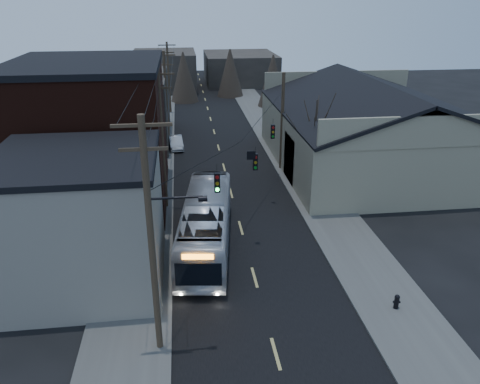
# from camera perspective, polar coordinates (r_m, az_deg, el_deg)

# --- Properties ---
(road_surface) EXTENTS (9.00, 110.00, 0.02)m
(road_surface) POSITION_cam_1_polar(r_m,az_deg,el_deg) (46.11, -2.44, 4.70)
(road_surface) COLOR black
(road_surface) RESTS_ON ground
(sidewalk_left) EXTENTS (4.00, 110.00, 0.12)m
(sidewalk_left) POSITION_cam_1_polar(r_m,az_deg,el_deg) (46.05, -10.54, 4.37)
(sidewalk_left) COLOR #474744
(sidewalk_left) RESTS_ON ground
(sidewalk_right) EXTENTS (4.00, 110.00, 0.12)m
(sidewalk_right) POSITION_cam_1_polar(r_m,az_deg,el_deg) (47.04, 5.51, 5.05)
(sidewalk_right) COLOR #474744
(sidewalk_right) RESTS_ON ground
(building_clapboard) EXTENTS (8.00, 8.00, 7.00)m
(building_clapboard) POSITION_cam_1_polar(r_m,az_deg,el_deg) (25.74, -18.74, -3.48)
(building_clapboard) COLOR slate
(building_clapboard) RESTS_ON ground
(building_brick) EXTENTS (10.00, 12.00, 10.00)m
(building_brick) POSITION_cam_1_polar(r_m,az_deg,el_deg) (35.54, -17.50, 6.50)
(building_brick) COLOR black
(building_brick) RESTS_ON ground
(building_left_far) EXTENTS (9.00, 14.00, 7.00)m
(building_left_far) POSITION_cam_1_polar(r_m,az_deg,el_deg) (51.19, -13.92, 9.95)
(building_left_far) COLOR #2D2724
(building_left_far) RESTS_ON ground
(warehouse) EXTENTS (16.16, 20.60, 7.73)m
(warehouse) POSITION_cam_1_polar(r_m,az_deg,el_deg) (43.65, 15.47, 6.52)
(warehouse) COLOR gray
(warehouse) RESTS_ON ground
(building_far_left) EXTENTS (10.00, 12.00, 6.00)m
(building_far_left) POSITION_cam_1_polar(r_m,az_deg,el_deg) (79.52, -9.18, 14.39)
(building_far_left) COLOR #2D2724
(building_far_left) RESTS_ON ground
(building_far_right) EXTENTS (12.00, 14.00, 5.00)m
(building_far_right) POSITION_cam_1_polar(r_m,az_deg,el_deg) (85.16, -0.01, 14.88)
(building_far_right) COLOR #2D2724
(building_far_right) RESTS_ON ground
(bare_tree) EXTENTS (0.40, 0.40, 7.20)m
(bare_tree) POSITION_cam_1_polar(r_m,az_deg,el_deg) (36.75, 9.04, 5.52)
(bare_tree) COLOR black
(bare_tree) RESTS_ON ground
(utility_lines) EXTENTS (11.24, 45.28, 10.50)m
(utility_lines) POSITION_cam_1_polar(r_m,az_deg,el_deg) (38.97, -6.42, 8.73)
(utility_lines) COLOR #382B1E
(utility_lines) RESTS_ON ground
(bus) EXTENTS (4.10, 11.74, 3.20)m
(bus) POSITION_cam_1_polar(r_m,az_deg,el_deg) (28.48, -4.16, -3.87)
(bus) COLOR #B7BCC4
(bus) RESTS_ON ground
(parked_car) EXTENTS (1.62, 3.83, 1.23)m
(parked_car) POSITION_cam_1_polar(r_m,az_deg,el_deg) (48.00, -7.84, 6.00)
(parked_car) COLOR #B7BBC0
(parked_car) RESTS_ON ground
(fire_hydrant) EXTENTS (0.37, 0.26, 0.77)m
(fire_hydrant) POSITION_cam_1_polar(r_m,az_deg,el_deg) (24.81, 18.56, -12.48)
(fire_hydrant) COLOR black
(fire_hydrant) RESTS_ON sidewalk_right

